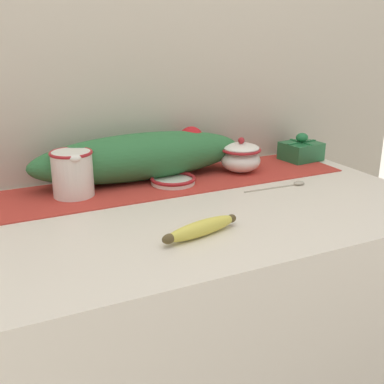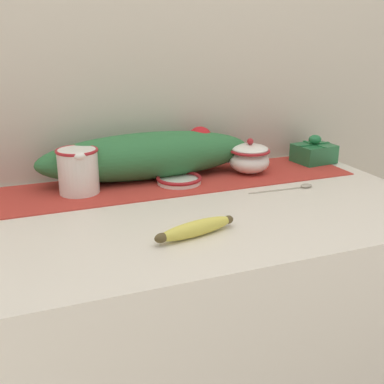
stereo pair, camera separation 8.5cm
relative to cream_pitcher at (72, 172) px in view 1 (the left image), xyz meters
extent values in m
cube|color=beige|center=(0.21, -0.21, -0.50)|extent=(1.29, 0.69, 0.87)
cube|color=#B7AD99|center=(0.21, 0.15, 0.27)|extent=(2.09, 0.04, 2.40)
cube|color=#B23328|center=(0.21, 0.00, -0.07)|extent=(1.19, 0.25, 0.00)
cylinder|color=white|center=(0.00, 0.00, 0.00)|extent=(0.11, 0.11, 0.12)
torus|color=#A31E23|center=(0.00, 0.00, 0.05)|extent=(0.11, 0.11, 0.01)
torus|color=white|center=(0.00, 0.06, 0.00)|extent=(0.06, 0.01, 0.06)
ellipsoid|color=white|center=(0.00, -0.05, 0.05)|extent=(0.03, 0.02, 0.02)
ellipsoid|color=white|center=(0.51, 0.00, -0.03)|extent=(0.12, 0.12, 0.07)
torus|color=#A31E23|center=(0.51, 0.00, 0.01)|extent=(0.12, 0.12, 0.01)
ellipsoid|color=white|center=(0.51, 0.00, 0.01)|extent=(0.11, 0.11, 0.02)
sphere|color=#A31E23|center=(0.51, 0.00, 0.03)|extent=(0.02, 0.02, 0.02)
cylinder|color=white|center=(0.28, -0.02, -0.06)|extent=(0.13, 0.13, 0.01)
torus|color=#A31E23|center=(0.28, -0.02, -0.05)|extent=(0.13, 0.13, 0.01)
ellipsoid|color=#DBCC4C|center=(0.19, -0.37, -0.05)|extent=(0.19, 0.08, 0.03)
ellipsoid|color=brown|center=(0.10, -0.39, -0.05)|extent=(0.04, 0.03, 0.02)
ellipsoid|color=brown|center=(0.27, -0.35, -0.05)|extent=(0.03, 0.02, 0.02)
cube|color=#A89E89|center=(0.50, -0.17, -0.07)|extent=(0.16, 0.01, 0.00)
ellipsoid|color=#A89E89|center=(0.60, -0.18, -0.06)|extent=(0.03, 0.02, 0.01)
cube|color=#236638|center=(0.77, 0.03, -0.03)|extent=(0.13, 0.11, 0.06)
cube|color=#1E6B38|center=(0.77, 0.03, 0.00)|extent=(0.12, 0.02, 0.00)
cube|color=#1E6B38|center=(0.77, 0.03, 0.00)|extent=(0.02, 0.10, 0.00)
ellipsoid|color=#1E6B38|center=(0.77, 0.03, 0.01)|extent=(0.04, 0.04, 0.03)
ellipsoid|color=#2D6B38|center=(0.21, 0.05, 0.00)|extent=(0.64, 0.15, 0.14)
sphere|color=red|center=(0.03, 0.03, 0.02)|extent=(0.06, 0.06, 0.06)
sphere|color=red|center=(0.21, 0.07, 0.02)|extent=(0.05, 0.05, 0.05)
sphere|color=red|center=(0.38, 0.07, 0.04)|extent=(0.08, 0.08, 0.08)
camera|label=1|loc=(-0.24, -1.22, 0.36)|focal=45.00mm
camera|label=2|loc=(-0.16, -1.25, 0.36)|focal=45.00mm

